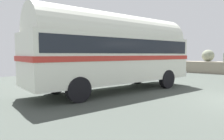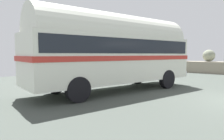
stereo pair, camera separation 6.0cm
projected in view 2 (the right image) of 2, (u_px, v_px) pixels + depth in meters
name	position (u px, v px, depth m)	size (l,w,h in m)	color
vintage_coach	(115.00, 49.00, 9.81)	(4.26, 8.90, 3.70)	black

